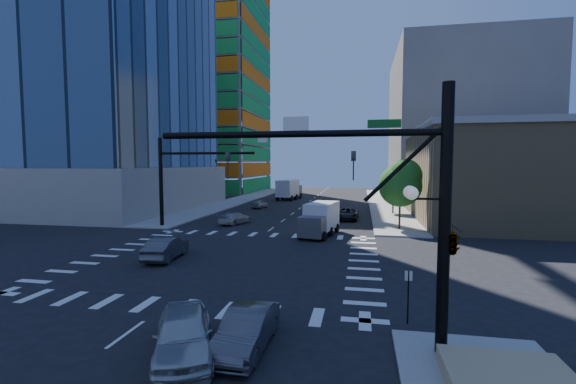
# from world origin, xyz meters

# --- Properties ---
(ground) EXTENTS (160.00, 160.00, 0.00)m
(ground) POSITION_xyz_m (0.00, 0.00, 0.00)
(ground) COLOR black
(ground) RESTS_ON ground
(road_markings) EXTENTS (20.00, 20.00, 0.01)m
(road_markings) POSITION_xyz_m (0.00, 0.00, 0.01)
(road_markings) COLOR silver
(road_markings) RESTS_ON ground
(sidewalk_ne) EXTENTS (5.00, 60.00, 0.15)m
(sidewalk_ne) POSITION_xyz_m (12.50, 40.00, 0.07)
(sidewalk_ne) COLOR gray
(sidewalk_ne) RESTS_ON ground
(sidewalk_nw) EXTENTS (5.00, 60.00, 0.15)m
(sidewalk_nw) POSITION_xyz_m (-12.50, 40.00, 0.07)
(sidewalk_nw) COLOR gray
(sidewalk_nw) RESTS_ON ground
(construction_building) EXTENTS (25.16, 34.50, 70.60)m
(construction_building) POSITION_xyz_m (-27.41, 61.93, 24.61)
(construction_building) COLOR gray
(construction_building) RESTS_ON ground
(commercial_building) EXTENTS (20.50, 22.50, 10.60)m
(commercial_building) POSITION_xyz_m (25.00, 22.00, 5.31)
(commercial_building) COLOR #8D7A52
(commercial_building) RESTS_ON ground
(bg_building_ne) EXTENTS (24.00, 30.00, 28.00)m
(bg_building_ne) POSITION_xyz_m (27.00, 55.00, 14.00)
(bg_building_ne) COLOR #68645E
(bg_building_ne) RESTS_ON ground
(signal_mast_se) EXTENTS (10.51, 2.48, 9.00)m
(signal_mast_se) POSITION_xyz_m (10.60, -11.50, 5.01)
(signal_mast_se) COLOR black
(signal_mast_se) RESTS_ON sidewalk_se
(signal_mast_nw) EXTENTS (10.20, 0.40, 9.00)m
(signal_mast_nw) POSITION_xyz_m (-10.00, 11.50, 5.49)
(signal_mast_nw) COLOR black
(signal_mast_nw) RESTS_ON sidewalk_nw
(tree_south) EXTENTS (4.16, 4.16, 6.82)m
(tree_south) POSITION_xyz_m (12.63, 13.90, 4.69)
(tree_south) COLOR #382316
(tree_south) RESTS_ON sidewalk_ne
(tree_north) EXTENTS (3.54, 3.52, 5.78)m
(tree_north) POSITION_xyz_m (12.93, 25.90, 3.99)
(tree_north) COLOR #382316
(tree_north) RESTS_ON sidewalk_ne
(no_parking_sign) EXTENTS (0.30, 0.06, 2.20)m
(no_parking_sign) POSITION_xyz_m (10.70, -9.00, 1.38)
(no_parking_sign) COLOR black
(no_parking_sign) RESTS_ON ground
(car_nb_near) EXTENTS (3.66, 5.04, 1.59)m
(car_nb_near) POSITION_xyz_m (2.95, -13.18, 0.80)
(car_nb_near) COLOR #AAAEB2
(car_nb_near) RESTS_ON ground
(car_nb_right) EXTENTS (1.53, 4.25, 1.39)m
(car_nb_right) POSITION_xyz_m (4.88, -12.25, 0.70)
(car_nb_right) COLOR #45454A
(car_nb_right) RESTS_ON ground
(car_nb_far) EXTENTS (2.41, 5.00, 1.37)m
(car_nb_far) POSITION_xyz_m (7.27, 20.02, 0.69)
(car_nb_far) COLOR black
(car_nb_far) RESTS_ON ground
(car_sb_near) EXTENTS (3.24, 4.77, 1.28)m
(car_sb_near) POSITION_xyz_m (-4.58, 14.58, 0.64)
(car_sb_near) COLOR #B8B8B8
(car_sb_near) RESTS_ON ground
(car_sb_mid) EXTENTS (1.95, 3.93, 1.29)m
(car_sb_mid) POSITION_xyz_m (-5.85, 29.42, 0.64)
(car_sb_mid) COLOR #93959A
(car_sb_mid) RESTS_ON ground
(car_sb_cross) EXTENTS (2.01, 4.73, 1.52)m
(car_sb_cross) POSITION_xyz_m (-4.28, -0.96, 0.76)
(car_sb_cross) COLOR #444548
(car_sb_cross) RESTS_ON ground
(box_truck_near) EXTENTS (3.36, 5.92, 2.93)m
(box_truck_near) POSITION_xyz_m (5.06, 9.41, 1.30)
(box_truck_near) COLOR black
(box_truck_near) RESTS_ON ground
(box_truck_far) EXTENTS (3.82, 7.13, 3.56)m
(box_truck_far) POSITION_xyz_m (-4.06, 43.78, 1.58)
(box_truck_far) COLOR black
(box_truck_far) RESTS_ON ground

